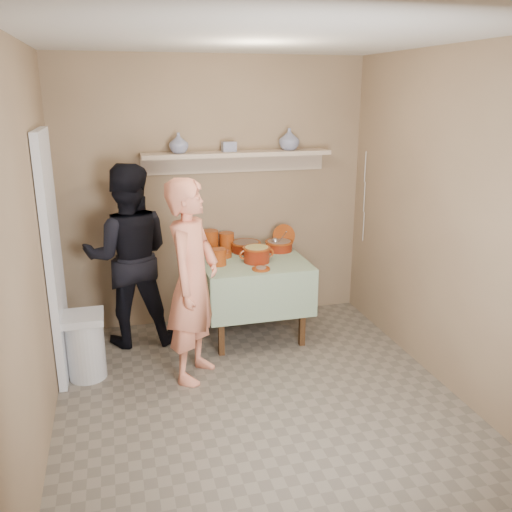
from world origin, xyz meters
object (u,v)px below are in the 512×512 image
object	(u,v)px
person_cook	(193,282)
serving_table	(252,270)
person_helper	(129,256)
trash_bin	(86,346)
cazuela_rice	(257,253)

from	to	relation	value
person_cook	serving_table	distance (m)	0.96
person_helper	trash_bin	size ratio (longest dim) A/B	2.99
cazuela_rice	trash_bin	xyz separation A→B (m)	(-1.54, -0.37, -0.56)
person_helper	serving_table	xyz separation A→B (m)	(1.12, -0.12, -0.20)
person_cook	serving_table	world-z (taller)	person_cook
person_cook	cazuela_rice	distance (m)	0.87
serving_table	person_helper	bearing A→B (deg)	174.02
person_cook	serving_table	size ratio (longest dim) A/B	1.70
serving_table	trash_bin	xyz separation A→B (m)	(-1.52, -0.48, -0.36)
person_cook	cazuela_rice	bearing A→B (deg)	-19.68
person_cook	person_helper	distance (m)	0.92
person_cook	trash_bin	world-z (taller)	person_cook
person_helper	serving_table	bearing A→B (deg)	178.10
person_helper	cazuela_rice	size ratio (longest dim) A/B	5.08
person_cook	trash_bin	xyz separation A→B (m)	(-0.87, 0.19, -0.54)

